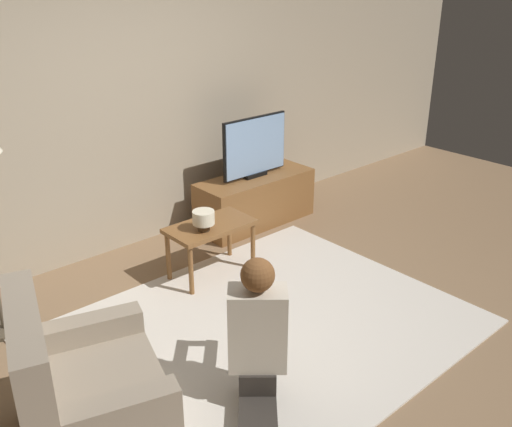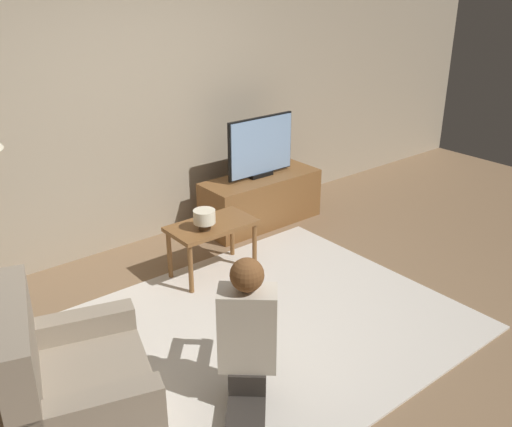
{
  "view_description": "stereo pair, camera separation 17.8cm",
  "coord_description": "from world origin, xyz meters",
  "px_view_note": "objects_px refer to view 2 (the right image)",
  "views": [
    {
      "loc": [
        -2.34,
        -2.58,
        2.44
      ],
      "look_at": [
        0.37,
        0.49,
        0.67
      ],
      "focal_mm": 40.0,
      "sensor_mm": 36.0,
      "label": 1
    },
    {
      "loc": [
        -2.21,
        -2.69,
        2.44
      ],
      "look_at": [
        0.37,
        0.49,
        0.67
      ],
      "focal_mm": 40.0,
      "sensor_mm": 36.0,
      "label": 2
    }
  ],
  "objects_px": {
    "armchair": "(76,395)",
    "table_lamp": "(204,218)",
    "person_kneeling": "(247,335)",
    "tv": "(261,147)",
    "coffee_table": "(212,231)"
  },
  "relations": [
    {
      "from": "tv",
      "to": "coffee_table",
      "type": "xyz_separation_m",
      "value": [
        -1.01,
        -0.58,
        -0.41
      ]
    },
    {
      "from": "coffee_table",
      "to": "table_lamp",
      "type": "height_order",
      "value": "table_lamp"
    },
    {
      "from": "tv",
      "to": "armchair",
      "type": "distance_m",
      "value": 3.18
    },
    {
      "from": "tv",
      "to": "coffee_table",
      "type": "bearing_deg",
      "value": -149.98
    },
    {
      "from": "tv",
      "to": "person_kneeling",
      "type": "relative_size",
      "value": 0.81
    },
    {
      "from": "coffee_table",
      "to": "armchair",
      "type": "xyz_separation_m",
      "value": [
        -1.66,
        -1.08,
        -0.11
      ]
    },
    {
      "from": "tv",
      "to": "coffee_table",
      "type": "height_order",
      "value": "tv"
    },
    {
      "from": "armchair",
      "to": "table_lamp",
      "type": "bearing_deg",
      "value": -39.92
    },
    {
      "from": "tv",
      "to": "table_lamp",
      "type": "xyz_separation_m",
      "value": [
        -1.12,
        -0.64,
        -0.24
      ]
    },
    {
      "from": "person_kneeling",
      "to": "table_lamp",
      "type": "distance_m",
      "value": 1.52
    },
    {
      "from": "person_kneeling",
      "to": "table_lamp",
      "type": "bearing_deg",
      "value": -73.85
    },
    {
      "from": "person_kneeling",
      "to": "armchair",
      "type": "bearing_deg",
      "value": 19.38
    },
    {
      "from": "armchair",
      "to": "person_kneeling",
      "type": "xyz_separation_m",
      "value": [
        0.91,
        -0.36,
        0.19
      ]
    },
    {
      "from": "armchair",
      "to": "table_lamp",
      "type": "xyz_separation_m",
      "value": [
        1.55,
        1.02,
        0.28
      ]
    },
    {
      "from": "table_lamp",
      "to": "armchair",
      "type": "bearing_deg",
      "value": -146.72
    }
  ]
}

